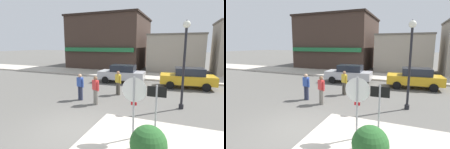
# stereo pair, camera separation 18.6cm
# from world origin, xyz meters

# --- Properties ---
(ground_plane) EXTENTS (160.00, 160.00, 0.00)m
(ground_plane) POSITION_xyz_m (0.00, 0.00, 0.00)
(ground_plane) COLOR #5B5954
(kerb_far) EXTENTS (80.00, 4.00, 0.15)m
(kerb_far) POSITION_xyz_m (0.00, 12.72, 0.07)
(kerb_far) COLOR beige
(kerb_far) RESTS_ON ground
(stop_sign) EXTENTS (0.82, 0.08, 2.30)m
(stop_sign) POSITION_xyz_m (2.36, 0.00, 1.52)
(stop_sign) COLOR #9E9EA3
(stop_sign) RESTS_ON ground
(one_way_sign) EXTENTS (0.60, 0.06, 2.10)m
(one_way_sign) POSITION_xyz_m (3.09, -0.03, 1.33)
(one_way_sign) COLOR #9E9EA3
(one_way_sign) RESTS_ON ground
(planter) EXTENTS (1.10, 1.10, 1.23)m
(planter) POSITION_xyz_m (3.05, -1.12, 0.56)
(planter) COLOR #ADA38E
(planter) RESTS_ON ground
(lamp_post) EXTENTS (0.36, 0.36, 4.54)m
(lamp_post) POSITION_xyz_m (3.91, 4.04, 2.96)
(lamp_post) COLOR black
(lamp_post) RESTS_ON ground
(parked_car_nearest) EXTENTS (4.08, 2.02, 1.56)m
(parked_car_nearest) POSITION_xyz_m (-1.01, 9.10, 0.81)
(parked_car_nearest) COLOR #B7B7BC
(parked_car_nearest) RESTS_ON ground
(parked_car_second) EXTENTS (4.11, 2.09, 1.56)m
(parked_car_second) POSITION_xyz_m (4.34, 9.08, 0.81)
(parked_car_second) COLOR gold
(parked_car_second) RESTS_ON ground
(pedestrian_crossing_near) EXTENTS (0.56, 0.30, 1.61)m
(pedestrian_crossing_near) POSITION_xyz_m (-1.82, 3.42, 0.87)
(pedestrian_crossing_near) COLOR #2D334C
(pedestrian_crossing_near) RESTS_ON ground
(pedestrian_crossing_far) EXTENTS (0.53, 0.36, 1.61)m
(pedestrian_crossing_far) POSITION_xyz_m (-0.58, 3.03, 0.87)
(pedestrian_crossing_far) COLOR gray
(pedestrian_crossing_far) RESTS_ON ground
(pedestrian_kerb_side) EXTENTS (0.52, 0.37, 1.61)m
(pedestrian_kerb_side) POSITION_xyz_m (-0.05, 5.29, 0.87)
(pedestrian_kerb_side) COLOR #4C473D
(pedestrian_kerb_side) RESTS_ON ground
(building_corner_shop) EXTENTS (10.27, 10.42, 7.30)m
(building_corner_shop) POSITION_xyz_m (-6.12, 19.67, 3.66)
(building_corner_shop) COLOR #3D2D26
(building_corner_shop) RESTS_ON ground
(building_storefront_left_near) EXTENTS (6.39, 6.52, 4.58)m
(building_storefront_left_near) POSITION_xyz_m (3.10, 18.45, 2.29)
(building_storefront_left_near) COLOR #9E9384
(building_storefront_left_near) RESTS_ON ground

